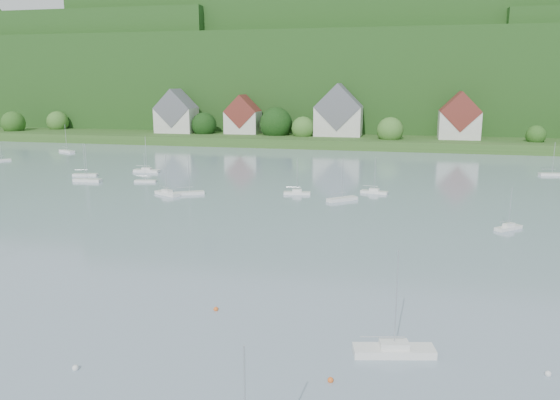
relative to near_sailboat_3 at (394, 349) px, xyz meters
name	(u,v)px	position (x,y,z in m)	size (l,w,h in m)	color
far_shore_strip	(328,136)	(-27.13, 161.57, 1.05)	(600.00, 60.00, 3.00)	#305720
forested_ridge	(349,79)	(-26.73, 230.14, 22.43)	(620.00, 181.22, 69.89)	#1A3E14
village_building_0	(176,115)	(-82.13, 148.57, 9.06)	(14.00, 10.40, 16.00)	beige
village_building_1	(243,117)	(-57.13, 150.57, 8.30)	(12.00, 9.36, 14.00)	beige
village_building_2	(339,115)	(-22.13, 149.57, 9.82)	(16.00, 11.44, 18.00)	beige
village_building_3	(459,119)	(17.87, 147.57, 8.98)	(13.00, 10.40, 15.50)	beige
near_sailboat_3	(394,349)	(0.00, 0.00, 0.00)	(6.64, 3.11, 8.65)	white
mooring_buoy_1	(76,370)	(-23.31, -7.60, -0.45)	(0.49, 0.49, 0.49)	silver
mooring_buoy_2	(331,382)	(-4.37, -5.04, -0.45)	(0.44, 0.44, 0.44)	orange
mooring_buoy_3	(216,310)	(-16.62, 5.04, -0.45)	(0.46, 0.46, 0.46)	orange
mooring_buoy_4	(548,375)	(11.16, -0.68, -0.45)	(0.47, 0.47, 0.47)	silver
far_sailboat_cluster	(306,179)	(-20.52, 75.67, -0.08)	(200.43, 70.71, 8.71)	white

